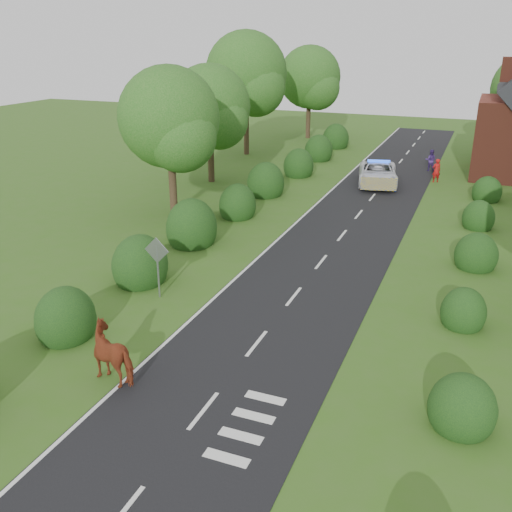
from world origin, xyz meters
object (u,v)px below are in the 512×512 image
at_px(police_van, 378,173).
at_px(pedestrian_red, 436,171).
at_px(cow, 116,356).
at_px(pedestrian_purple, 431,160).
at_px(road_sign, 157,259).

xyz_separation_m(police_van, pedestrian_red, (3.72, 2.10, 0.06)).
bearing_deg(cow, pedestrian_purple, 178.92).
xyz_separation_m(cow, pedestrian_red, (6.55, 29.21, 0.10)).
xyz_separation_m(road_sign, pedestrian_red, (8.34, 23.75, -0.82)).
bearing_deg(police_van, pedestrian_purple, 50.69).
distance_m(road_sign, cow, 5.82).
bearing_deg(police_van, road_sign, -113.72).
relative_size(cow, pedestrian_purple, 1.27).
bearing_deg(cow, police_van, -177.02).
relative_size(police_van, pedestrian_red, 3.59).
relative_size(cow, police_van, 0.35).
height_order(cow, pedestrian_purple, pedestrian_purple).
xyz_separation_m(pedestrian_red, pedestrian_purple, (-0.77, 3.54, -0.02)).
height_order(road_sign, police_van, road_sign).
bearing_deg(pedestrian_red, police_van, -0.89).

